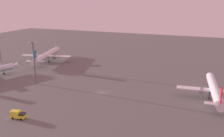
# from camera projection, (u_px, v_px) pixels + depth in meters

# --- Properties ---
(ground_plane) EXTENTS (416.00, 416.00, 0.00)m
(ground_plane) POSITION_uv_depth(u_px,v_px,m) (102.00, 92.00, 121.77)
(ground_plane) COLOR #605E5B
(airplane_far_stand) EXTENTS (33.08, 42.41, 10.88)m
(airplane_far_stand) POSITION_uv_depth(u_px,v_px,m) (215.00, 90.00, 113.55)
(airplane_far_stand) COLOR white
(airplane_far_stand) RESTS_ON ground
(airplane_mid_apron) EXTENTS (35.37, 45.10, 11.71)m
(airplane_mid_apron) POSITION_uv_depth(u_px,v_px,m) (46.00, 55.00, 179.55)
(airplane_mid_apron) COLOR silver
(airplane_mid_apron) RESTS_ON ground
(catering_truck) EXTENTS (5.95, 3.23, 3.05)m
(catering_truck) POSITION_uv_depth(u_px,v_px,m) (18.00, 115.00, 94.94)
(catering_truck) COLOR yellow
(catering_truck) RESTS_ON ground
(apron_light_west) EXTENTS (4.80, 0.90, 22.28)m
(apron_light_west) POSITION_uv_depth(u_px,v_px,m) (34.00, 60.00, 130.67)
(apron_light_west) COLOR slate
(apron_light_west) RESTS_ON ground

